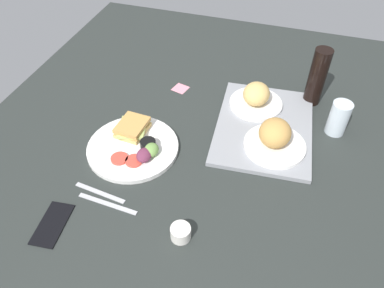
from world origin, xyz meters
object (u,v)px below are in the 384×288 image
at_px(cell_phone, 52,224).
at_px(sticky_note, 180,88).
at_px(bread_plate_far, 275,137).
at_px(soda_bottle, 317,77).
at_px(bread_plate_near, 256,98).
at_px(plate_with_salad, 135,145).
at_px(espresso_cup, 181,233).
at_px(fork, 100,193).
at_px(serving_tray, 264,127).
at_px(drinking_glass, 339,118).
at_px(knife, 107,204).

bearing_deg(cell_phone, sticky_note, 163.15).
bearing_deg(sticky_note, bread_plate_far, 60.43).
bearing_deg(soda_bottle, bread_plate_near, -61.17).
distance_m(plate_with_salad, sticky_note, 0.37).
relative_size(espresso_cup, fork, 0.33).
bearing_deg(fork, cell_phone, -111.75).
bearing_deg(bread_plate_far, bread_plate_near, -153.41).
bearing_deg(fork, soda_bottle, 55.35).
distance_m(plate_with_salad, soda_bottle, 0.70).
xyz_separation_m(bread_plate_far, soda_bottle, (-0.30, 0.10, 0.06)).
bearing_deg(bread_plate_near, bread_plate_far, 26.59).
height_order(serving_tray, sticky_note, serving_tray).
relative_size(soda_bottle, sticky_note, 3.98).
distance_m(drinking_glass, soda_bottle, 0.18).
bearing_deg(cell_phone, fork, 145.66).
relative_size(knife, cell_phone, 1.32).
distance_m(serving_tray, cell_phone, 0.76).
distance_m(serving_tray, espresso_cup, 0.52).
height_order(bread_plate_far, espresso_cup, bread_plate_far).
bearing_deg(drinking_glass, plate_with_salad, -65.62).
xyz_separation_m(serving_tray, bread_plate_far, (0.09, 0.05, 0.05)).
bearing_deg(bread_plate_far, espresso_cup, -24.47).
bearing_deg(espresso_cup, sticky_note, -161.18).
height_order(bread_plate_near, knife, bread_plate_near).
bearing_deg(drinking_glass, sticky_note, -97.32).
xyz_separation_m(bread_plate_far, drinking_glass, (-0.15, 0.19, 0.01)).
bearing_deg(serving_tray, soda_bottle, 145.07).
height_order(fork, cell_phone, cell_phone).
bearing_deg(knife, bread_plate_far, 44.66).
xyz_separation_m(plate_with_salad, cell_phone, (0.35, -0.10, -0.01)).
bearing_deg(serving_tray, bread_plate_near, -152.59).
relative_size(serving_tray, plate_with_salad, 1.47).
distance_m(serving_tray, soda_bottle, 0.28).
bearing_deg(sticky_note, serving_tray, 69.37).
height_order(plate_with_salad, fork, plate_with_salad).
distance_m(bread_plate_far, knife, 0.57).
relative_size(bread_plate_far, fork, 1.20).
xyz_separation_m(serving_tray, espresso_cup, (0.50, -0.14, 0.01)).
relative_size(espresso_cup, knife, 0.29).
xyz_separation_m(serving_tray, knife, (0.47, -0.38, -0.01)).
relative_size(bread_plate_far, espresso_cup, 3.66).
bearing_deg(bread_plate_near, soda_bottle, 118.83).
relative_size(bread_plate_near, drinking_glass, 1.59).
height_order(drinking_glass, fork, drinking_glass).
xyz_separation_m(serving_tray, cell_phone, (0.58, -0.50, -0.00)).
height_order(bread_plate_far, soda_bottle, soda_bottle).
bearing_deg(fork, serving_tray, 52.68).
bearing_deg(knife, espresso_cup, -5.53).
distance_m(bread_plate_near, sticky_note, 0.31).
relative_size(espresso_cup, sticky_note, 1.00).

